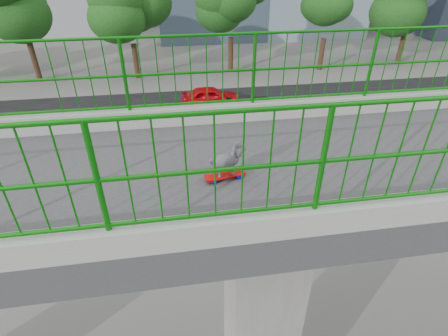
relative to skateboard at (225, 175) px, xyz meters
name	(u,v)px	position (x,y,z in m)	size (l,w,h in m)	color
road	(200,147)	(-13.32, 0.74, -7.04)	(18.00, 90.00, 0.02)	black
footbridge	(266,253)	(-0.32, 0.74, -1.84)	(3.00, 24.00, 7.00)	#2D2D2F
railing	(275,148)	(-0.32, 0.74, 0.16)	(3.00, 24.00, 1.42)	gray
street_trees	(195,15)	(-26.35, 1.80, -2.33)	(5.30, 60.40, 7.26)	black
skateboard	(225,175)	(0.00, 0.00, 0.00)	(0.25, 0.54, 0.07)	red
poodle	(227,160)	(-0.01, 0.02, 0.23)	(0.25, 0.47, 0.39)	#302D32
car_0	(184,223)	(-6.32, -0.54, -6.28)	(1.83, 4.54, 1.55)	gray
car_2	(235,137)	(-12.72, 2.59, -6.28)	(2.57, 5.57, 1.55)	red
car_3	(270,111)	(-15.92, 5.38, -6.29)	(2.14, 5.26, 1.53)	black
car_4	(211,97)	(-19.12, 2.05, -6.38)	(1.58, 3.93, 1.34)	red
car_5	(241,218)	(-6.32, 1.63, -6.32)	(1.56, 4.46, 1.47)	gray
car_6	(26,190)	(-9.52, -7.05, -6.32)	(2.42, 5.26, 1.46)	silver
car_7	(170,142)	(-12.72, -0.86, -6.28)	(2.15, 5.29, 1.54)	silver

